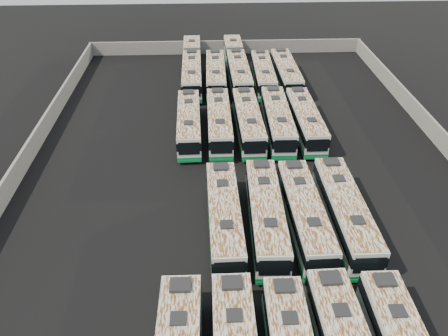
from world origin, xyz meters
TOP-DOWN VIEW (x-y plane):
  - ground at (0.00, 0.00)m, footprint 140.00×140.00m
  - perimeter_wall at (0.00, 0.00)m, footprint 45.20×73.20m
  - bus_midfront_left at (-2.24, -7.66)m, footprint 2.82×12.31m
  - bus_midfront_center at (1.26, -7.61)m, footprint 2.95×12.56m
  - bus_midfront_right at (4.51, -7.66)m, footprint 2.86×12.36m
  - bus_midfront_far_right at (7.95, -7.61)m, footprint 2.74×12.63m
  - bus_midback_far_left at (-5.54, 8.77)m, footprint 2.84×12.17m
  - bus_midback_left at (-2.09, 8.90)m, footprint 2.64×12.32m
  - bus_midback_center at (1.25, 8.78)m, footprint 2.90×12.48m
  - bus_midback_right at (4.64, 8.90)m, footprint 2.88×12.60m
  - bus_midback_far_right at (7.86, 8.84)m, footprint 2.72×12.22m
  - bus_back_far_left at (-5.50, 26.16)m, footprint 2.92×19.45m
  - bus_back_left at (-2.10, 22.78)m, footprint 2.76×12.44m
  - bus_back_center at (1.12, 26.05)m, footprint 3.07×19.63m
  - bus_back_right at (4.61, 22.64)m, footprint 2.79×12.17m
  - bus_back_far_right at (7.85, 22.76)m, footprint 2.78×12.58m

SIDE VIEW (x-z plane):
  - ground at x=0.00m, z-range 0.00..0.00m
  - perimeter_wall at x=0.00m, z-range 0.00..2.20m
  - bus_midback_far_left at x=-5.54m, z-range 0.04..3.45m
  - bus_back_right at x=4.61m, z-range 0.04..3.46m
  - bus_midback_far_right at x=7.86m, z-range 0.04..3.48m
  - bus_midfront_left at x=-2.24m, z-range 0.04..3.50m
  - bus_midfront_right at x=4.51m, z-range 0.04..3.51m
  - bus_midback_left at x=-2.09m, z-range 0.04..3.51m
  - bus_back_left at x=-2.10m, z-range 0.04..3.54m
  - bus_midback_center at x=1.25m, z-range 0.04..3.54m
  - bus_back_far_left at x=-5.50m, z-range 0.04..3.56m
  - bus_midfront_center at x=1.26m, z-range 0.04..3.56m
  - bus_back_far_right at x=7.85m, z-range 0.04..3.58m
  - bus_midback_right at x=4.64m, z-range 0.04..3.58m
  - bus_back_center at x=1.12m, z-range 0.04..3.59m
  - bus_midfront_far_right at x=7.95m, z-range 0.04..3.60m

